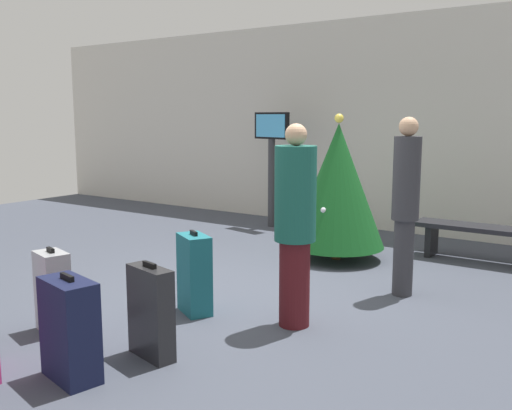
{
  "coord_description": "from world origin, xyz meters",
  "views": [
    {
      "loc": [
        3.44,
        -4.75,
        1.89
      ],
      "look_at": [
        -0.14,
        0.44,
        0.9
      ],
      "focal_mm": 39.95,
      "sensor_mm": 36.0,
      "label": 1
    }
  ],
  "objects": [
    {
      "name": "back_wall",
      "position": [
        0.0,
        4.23,
        1.74
      ],
      "size": [
        16.0,
        0.2,
        3.48
      ],
      "primitive_type": "cube",
      "color": "beige",
      "rests_on": "ground_plane"
    },
    {
      "name": "suitcase_4",
      "position": [
        -0.06,
        -0.73,
        0.38
      ],
      "size": [
        0.45,
        0.39,
        0.81
      ],
      "color": "#19606B",
      "rests_on": "ground_plane"
    },
    {
      "name": "waiting_bench",
      "position": [
        1.7,
        2.86,
        0.36
      ],
      "size": [
        1.61,
        0.44,
        0.48
      ],
      "color": "black",
      "rests_on": "ground_plane"
    },
    {
      "name": "suitcase_3",
      "position": [
        0.12,
        -2.31,
        0.37
      ],
      "size": [
        0.53,
        0.35,
        0.78
      ],
      "color": "#141938",
      "rests_on": "ground_plane"
    },
    {
      "name": "suitcase_0",
      "position": [
        0.33,
        -1.7,
        0.37
      ],
      "size": [
        0.48,
        0.26,
        0.77
      ],
      "color": "#232326",
      "rests_on": "ground_plane"
    },
    {
      "name": "traveller_0",
      "position": [
        1.39,
        0.95,
        1.02
      ],
      "size": [
        0.34,
        0.34,
        1.88
      ],
      "color": "#333338",
      "rests_on": "ground_plane"
    },
    {
      "name": "suitcase_2",
      "position": [
        -0.78,
        -1.79,
        0.36
      ],
      "size": [
        0.38,
        0.3,
        0.75
      ],
      "color": "#9EA0A5",
      "rests_on": "ground_plane"
    },
    {
      "name": "holiday_tree",
      "position": [
        0.12,
        1.94,
        0.99
      ],
      "size": [
        1.25,
        1.25,
        1.92
      ],
      "color": "#4C3319",
      "rests_on": "ground_plane"
    },
    {
      "name": "traveller_1",
      "position": [
        0.9,
        -0.47,
        0.96
      ],
      "size": [
        0.45,
        0.45,
        1.83
      ],
      "color": "#4C1419",
      "rests_on": "ground_plane"
    },
    {
      "name": "ground_plane",
      "position": [
        0.0,
        0.0,
        0.0
      ],
      "size": [
        16.0,
        16.0,
        0.0
      ],
      "primitive_type": "plane",
      "color": "#424754"
    },
    {
      "name": "flight_info_kiosk",
      "position": [
        -1.83,
        3.34,
        1.31
      ],
      "size": [
        0.74,
        0.22,
        1.95
      ],
      "color": "#333338",
      "rests_on": "ground_plane"
    }
  ]
}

